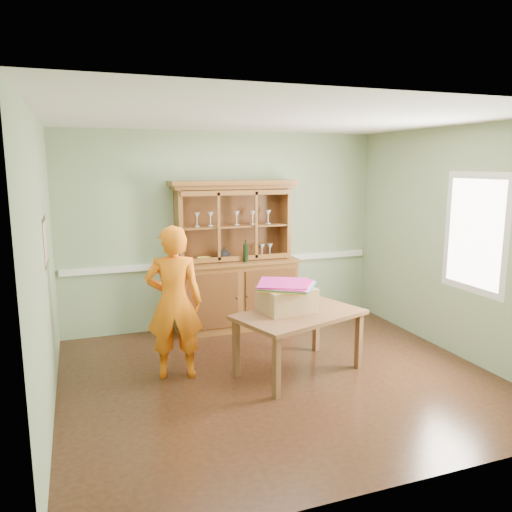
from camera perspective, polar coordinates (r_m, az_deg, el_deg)
name	(u,v)px	position (r m, az deg, el deg)	size (l,w,h in m)	color
floor	(279,377)	(5.53, 2.63, -13.65)	(4.50, 4.50, 0.00)	#462816
ceiling	(281,118)	(5.07, 2.89, 15.43)	(4.50, 4.50, 0.00)	white
wall_back	(225,230)	(7.00, -3.56, 2.97)	(4.50, 4.50, 0.00)	gray
wall_left	(43,269)	(4.76, -23.13, -1.41)	(4.00, 4.00, 0.00)	gray
wall_right	(456,242)	(6.34, 21.89, 1.45)	(4.00, 4.00, 0.00)	gray
wall_front	(397,304)	(3.42, 15.80, -5.34)	(4.50, 4.50, 0.00)	gray
chair_rail	(226,262)	(7.05, -3.46, -0.69)	(4.41, 0.05, 0.08)	white
framed_map	(46,242)	(5.02, -22.88, 1.51)	(0.03, 0.60, 0.46)	#2F1F13
window_panel	(475,233)	(6.09, 23.70, 2.41)	(0.03, 0.96, 1.36)	white
china_hutch	(235,277)	(6.91, -2.41, -2.42)	(1.74, 0.57, 2.05)	brown
dining_table	(299,320)	(5.47, 4.95, -7.27)	(1.54, 1.20, 0.68)	brown
cardboard_box	(287,299)	(5.48, 3.53, -4.96)	(0.55, 0.44, 0.26)	tan
kite_stack	(287,285)	(5.45, 3.55, -3.34)	(0.73, 0.73, 0.05)	#FDAE20
person	(174,302)	(5.35, -9.34, -5.26)	(0.60, 0.39, 1.65)	orange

